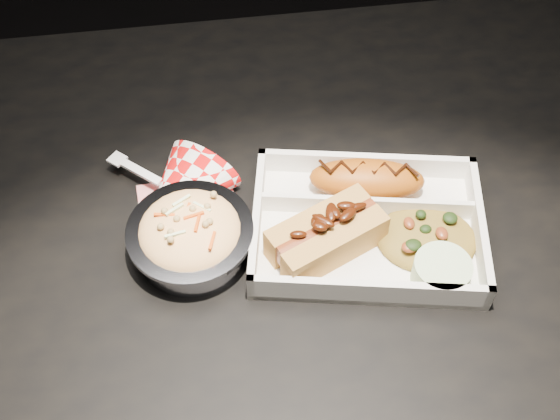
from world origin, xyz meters
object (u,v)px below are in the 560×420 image
at_px(hotdog, 326,234).
at_px(fried_pastry, 367,179).
at_px(dining_table, 294,281).
at_px(foil_coleslaw_cup, 190,235).
at_px(napkin_fork, 178,194).
at_px(food_tray, 366,228).

bearing_deg(hotdog, fried_pastry, 25.63).
xyz_separation_m(dining_table, fried_pastry, (0.09, 0.05, 0.12)).
bearing_deg(dining_table, hotdog, -38.50).
relative_size(fried_pastry, foil_coleslaw_cup, 0.97).
xyz_separation_m(dining_table, foil_coleslaw_cup, (-0.11, -0.00, 0.12)).
height_order(fried_pastry, foil_coleslaw_cup, foil_coleslaw_cup).
xyz_separation_m(hotdog, napkin_fork, (-0.15, 0.09, -0.02)).
bearing_deg(fried_pastry, napkin_fork, 174.94).
height_order(hotdog, foil_coleslaw_cup, same).
relative_size(hotdog, foil_coleslaw_cup, 1.00).
distance_m(dining_table, foil_coleslaw_cup, 0.17).
relative_size(dining_table, foil_coleslaw_cup, 8.86).
relative_size(food_tray, napkin_fork, 1.82).
bearing_deg(fried_pastry, dining_table, -151.56).
bearing_deg(foil_coleslaw_cup, hotdog, -8.73).
bearing_deg(foil_coleslaw_cup, fried_pastry, 13.75).
bearing_deg(napkin_fork, food_tray, 21.93).
bearing_deg(napkin_fork, fried_pastry, 36.61).
distance_m(food_tray, foil_coleslaw_cup, 0.19).
bearing_deg(food_tray, fried_pastry, 90.00).
height_order(dining_table, hotdog, hotdog).
distance_m(dining_table, napkin_fork, 0.18).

